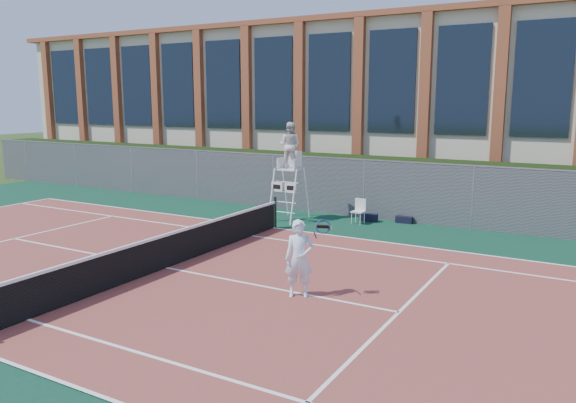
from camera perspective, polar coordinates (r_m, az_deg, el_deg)
The scene contains 12 objects.
ground at distance 15.31m, azimuth -12.27°, elevation -6.70°, with size 120.00×120.00×0.00m, color #233814.
apron at distance 16.03m, azimuth -9.88°, elevation -5.83°, with size 36.00×20.00×0.01m, color #0B3421.
tennis_court at distance 15.31m, azimuth -12.27°, elevation -6.63°, with size 23.77×10.97×0.02m, color brown.
tennis_net at distance 15.17m, azimuth -12.35°, elevation -4.76°, with size 0.10×11.30×1.10m.
fence at distance 22.22m, azimuth 2.93°, elevation 1.67°, with size 40.00×0.06×2.20m, color #595E60, non-canonical shape.
hedge at distance 23.29m, azimuth 4.27°, elevation 2.05°, with size 40.00×1.40×2.20m, color black.
building at distance 30.43m, azimuth 10.91°, elevation 9.56°, with size 45.00×10.60×8.22m.
umpire_chair at distance 20.61m, azimuth 0.20°, elevation 5.45°, with size 1.03×1.58×3.67m.
plastic_chair at distance 20.42m, azimuth 7.25°, elevation -0.75°, with size 0.44×0.44×0.90m.
sports_bag_near at distance 20.89m, azimuth 8.18°, elevation -1.61°, with size 0.66×0.27×0.28m, color black.
sports_bag_far at distance 20.83m, azimuth 11.73°, elevation -1.81°, with size 0.60×0.26×0.24m, color black.
tennis_player at distance 12.62m, azimuth 1.17°, elevation -5.79°, with size 1.04×0.79×1.77m.
Camera 1 is at (9.91, -10.82, 4.39)m, focal length 35.00 mm.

